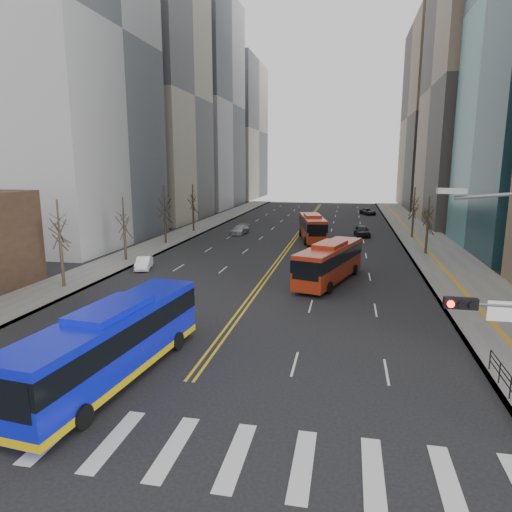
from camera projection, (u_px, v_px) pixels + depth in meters
ground at (143, 444)px, 16.86m from camera, size 220.00×220.00×0.00m
sidewalk_right at (432, 247)px, 56.68m from camera, size 7.00×130.00×0.15m
sidewalk_left at (174, 238)px, 63.28m from camera, size 5.00×130.00×0.15m
crosswalk at (143, 444)px, 16.85m from camera, size 26.70×4.00×0.01m
centerline at (300, 232)px, 69.70m from camera, size 0.55×100.00×0.01m
office_towers at (312, 82)px, 77.93m from camera, size 83.00×134.00×58.00m
pedestrian_railing at (511, 384)px, 19.68m from camera, size 0.06×6.06×1.02m
street_trees at (217, 213)px, 50.48m from camera, size 35.20×47.20×7.60m
blue_bus at (113, 341)px, 21.64m from camera, size 3.96×12.88×3.67m
red_bus_near at (330, 260)px, 39.70m from camera, size 5.69×11.39×3.53m
red_bus_far at (312, 226)px, 61.67m from camera, size 4.70×11.48×3.55m
car_white at (144, 263)px, 44.87m from camera, size 2.28×3.96×1.23m
car_dark_mid at (362, 231)px, 65.30m from camera, size 2.53×4.85×1.58m
car_silver at (240, 230)px, 67.36m from camera, size 2.34×4.75×1.33m
car_dark_far at (368, 212)px, 93.44m from camera, size 3.54×5.03×1.27m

